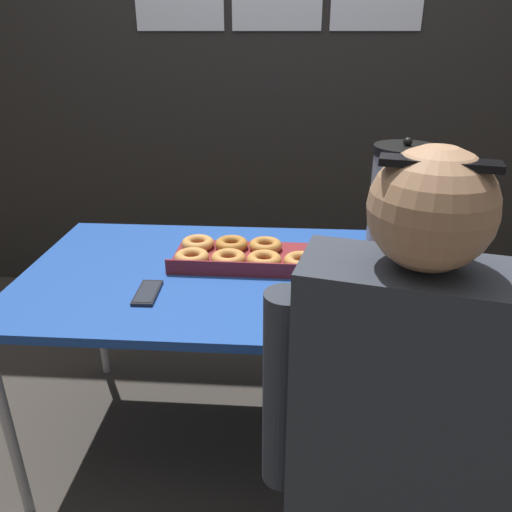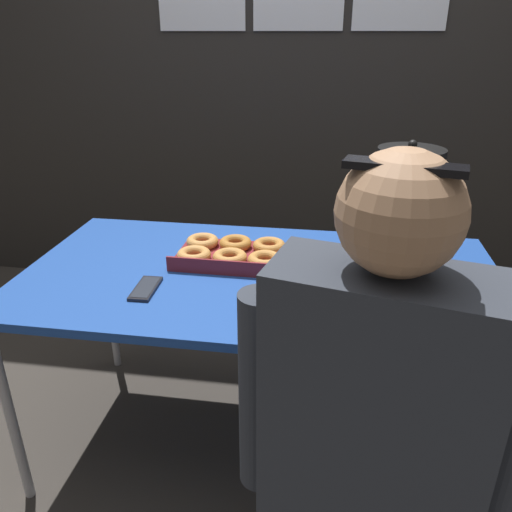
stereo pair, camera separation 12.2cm
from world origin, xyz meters
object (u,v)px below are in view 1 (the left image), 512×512
Objects in this scene: donut_box at (243,255)px; person_seated at (393,460)px; cell_phone at (148,293)px; coffee_urn at (400,208)px.

donut_box is 0.41× the size of person_seated.
donut_box is at bearing -49.81° from person_seated.
coffee_urn is at bearing 17.29° from cell_phone.
coffee_urn is 0.84m from cell_phone.
coffee_urn reaches higher than cell_phone.
person_seated is at bearing -99.16° from coffee_urn.
donut_box is at bearing -178.97° from coffee_urn.
donut_box is at bearing 42.55° from cell_phone.
donut_box is 0.37m from cell_phone.
cell_phone is at bearing -135.07° from donut_box.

